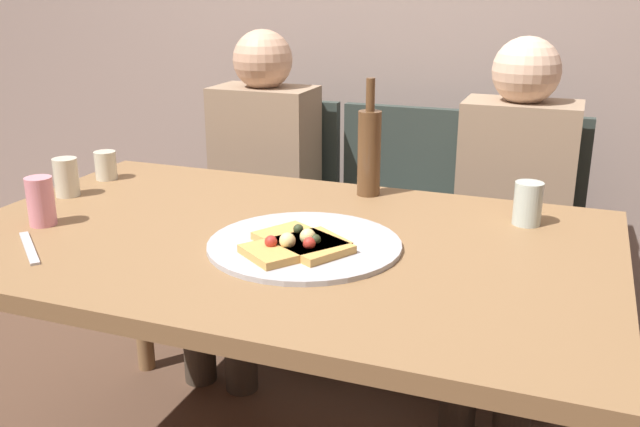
% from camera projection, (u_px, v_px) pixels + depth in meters
% --- Properties ---
extents(dining_table, '(1.57, 0.98, 0.75)m').
position_uv_depth(dining_table, '(279.00, 264.00, 1.70)').
color(dining_table, olive).
rests_on(dining_table, ground_plane).
extents(pizza_tray, '(0.44, 0.44, 0.01)m').
position_uv_depth(pizza_tray, '(305.00, 245.00, 1.60)').
color(pizza_tray, '#ADADB2').
rests_on(pizza_tray, dining_table).
extents(pizza_slice_last, '(0.23, 0.25, 0.05)m').
position_uv_depth(pizza_slice_last, '(294.00, 246.00, 1.55)').
color(pizza_slice_last, tan).
rests_on(pizza_slice_last, pizza_tray).
extents(pizza_slice_extra, '(0.26, 0.22, 0.05)m').
position_uv_depth(pizza_slice_extra, '(303.00, 242.00, 1.57)').
color(pizza_slice_extra, tan).
rests_on(pizza_slice_extra, pizza_tray).
extents(wine_bottle, '(0.07, 0.07, 0.33)m').
position_uv_depth(wine_bottle, '(369.00, 151.00, 1.96)').
color(wine_bottle, brown).
rests_on(wine_bottle, dining_table).
extents(tumbler_near, '(0.07, 0.07, 0.11)m').
position_uv_depth(tumbler_near, '(66.00, 177.00, 1.97)').
color(tumbler_near, beige).
rests_on(tumbler_near, dining_table).
extents(tumbler_far, '(0.07, 0.07, 0.11)m').
position_uv_depth(tumbler_far, '(528.00, 203.00, 1.74)').
color(tumbler_far, '#B7C6BC').
rests_on(tumbler_far, dining_table).
extents(wine_glass, '(0.07, 0.07, 0.09)m').
position_uv_depth(wine_glass, '(106.00, 165.00, 2.14)').
color(wine_glass, beige).
rests_on(wine_glass, dining_table).
extents(soda_can, '(0.07, 0.07, 0.12)m').
position_uv_depth(soda_can, '(41.00, 201.00, 1.74)').
color(soda_can, pink).
rests_on(soda_can, dining_table).
extents(table_knife, '(0.18, 0.16, 0.01)m').
position_uv_depth(table_knife, '(29.00, 248.00, 1.59)').
color(table_knife, '#B7B7BC').
rests_on(table_knife, dining_table).
extents(chair_left, '(0.44, 0.44, 0.90)m').
position_uv_depth(chair_left, '(273.00, 205.00, 2.69)').
color(chair_left, '#2D3833').
rests_on(chair_left, ground_plane).
extents(chair_middle, '(0.44, 0.44, 0.90)m').
position_uv_depth(chair_middle, '(392.00, 219.00, 2.53)').
color(chair_middle, '#2D3833').
rests_on(chair_middle, ground_plane).
extents(chair_right, '(0.44, 0.44, 0.90)m').
position_uv_depth(chair_right, '(513.00, 233.00, 2.39)').
color(chair_right, '#2D3833').
rests_on(chair_right, ground_plane).
extents(guest_in_sweater, '(0.36, 0.56, 1.17)m').
position_uv_depth(guest_in_sweater, '(255.00, 183.00, 2.51)').
color(guest_in_sweater, '#937A60').
rests_on(guest_in_sweater, ground_plane).
extents(guest_in_beanie, '(0.36, 0.56, 1.17)m').
position_uv_depth(guest_in_beanie, '(511.00, 210.00, 2.21)').
color(guest_in_beanie, '#937A60').
rests_on(guest_in_beanie, ground_plane).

